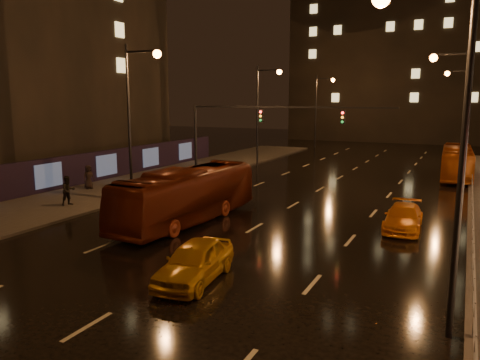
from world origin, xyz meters
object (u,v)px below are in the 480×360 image
at_px(bus_red, 187,195).
at_px(taxi_near, 195,262).
at_px(taxi_far, 403,217).
at_px(bus_curb, 457,162).
at_px(pedestrian_c, 89,177).
at_px(pedestrian_b, 68,191).

distance_m(bus_red, taxi_near, 8.65).
distance_m(taxi_near, taxi_far, 12.26).
distance_m(bus_curb, taxi_near, 30.65).
bearing_deg(pedestrian_c, pedestrian_b, -132.37).
height_order(bus_red, pedestrian_b, bus_red).
height_order(pedestrian_b, pedestrian_c, pedestrian_b).
bearing_deg(pedestrian_c, bus_curb, -36.92).
xyz_separation_m(bus_curb, taxi_near, (-8.00, -29.58, -0.64)).
bearing_deg(bus_curb, bus_red, -121.64).
bearing_deg(taxi_near, pedestrian_b, 146.47).
bearing_deg(taxi_near, bus_red, 117.68).
height_order(taxi_near, taxi_far, taxi_near).
xyz_separation_m(taxi_near, pedestrian_b, (-13.32, 6.85, 0.32)).
relative_size(taxi_far, pedestrian_b, 2.38).
xyz_separation_m(bus_red, taxi_near, (4.82, -7.14, -0.74)).
bearing_deg(pedestrian_b, pedestrian_c, 46.46).
bearing_deg(bus_curb, taxi_near, -107.04).
distance_m(bus_curb, taxi_far, 19.01).
bearing_deg(taxi_near, pedestrian_c, 138.12).
height_order(bus_red, pedestrian_c, bus_red).
bearing_deg(bus_curb, pedestrian_b, -135.06).
height_order(taxi_far, pedestrian_c, pedestrian_c).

